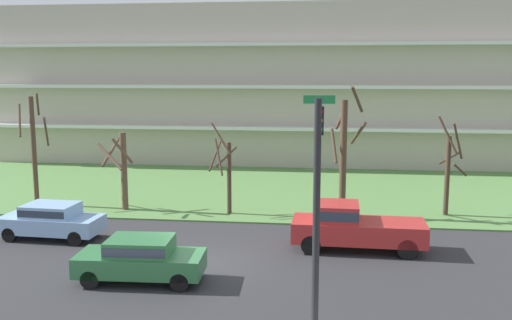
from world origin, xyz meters
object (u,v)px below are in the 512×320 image
object	(u,v)px
tree_far_left	(34,147)
traffic_signal_mast	(318,176)
tree_right	(344,153)
tree_far_right	(449,170)
tree_left	(122,168)
sedan_blue_center_right	(51,219)
pickup_red_near_left	(352,226)
sedan_green_center_left	(141,258)
tree_center	(227,171)

from	to	relation	value
tree_far_left	traffic_signal_mast	distance (m)	20.51
tree_right	tree_far_right	bearing A→B (deg)	7.57
tree_far_right	tree_left	bearing A→B (deg)	-177.13
tree_right	sedan_blue_center_right	world-z (taller)	tree_right
tree_left	tree_far_right	bearing A→B (deg)	2.87
pickup_red_near_left	traffic_signal_mast	world-z (taller)	traffic_signal_mast
tree_right	tree_far_left	bearing A→B (deg)	178.47
tree_far_right	sedan_green_center_left	size ratio (longest dim) A/B	1.15
tree_far_left	sedan_green_center_left	world-z (taller)	tree_far_left
tree_far_right	pickup_red_near_left	distance (m)	8.00
tree_left	sedan_green_center_left	distance (m)	10.68
tree_center	sedan_green_center_left	bearing A→B (deg)	-98.21
pickup_red_near_left	tree_far_left	bearing A→B (deg)	-17.36
tree_center	tree_far_right	bearing A→B (deg)	4.95
tree_far_right	traffic_signal_mast	size ratio (longest dim) A/B	0.77
traffic_signal_mast	tree_left	bearing A→B (deg)	128.85
tree_right	sedan_blue_center_right	distance (m)	14.14
sedan_blue_center_right	traffic_signal_mast	distance (m)	14.42
tree_far_left	sedan_blue_center_right	xyz separation A→B (m)	(3.77, -5.80, -2.40)
tree_left	traffic_signal_mast	xyz separation A→B (m)	(10.34, -12.84, 2.18)
tree_far_right	sedan_green_center_left	distance (m)	16.48
tree_far_left	traffic_signal_mast	xyz separation A→B (m)	(15.46, -13.43, 1.22)
tree_right	tree_left	bearing A→B (deg)	-179.29
tree_left	tree_right	xyz separation A→B (m)	(11.51, 0.14, 0.97)
tree_far_left	tree_center	xyz separation A→B (m)	(10.71, -0.71, -0.98)
tree_center	tree_far_right	world-z (taller)	tree_far_right
tree_far_left	tree_center	bearing A→B (deg)	-3.82
tree_left	tree_center	size ratio (longest dim) A/B	0.88
tree_far_left	tree_left	bearing A→B (deg)	-6.56
tree_center	traffic_signal_mast	world-z (taller)	traffic_signal_mast
tree_center	sedan_blue_center_right	size ratio (longest dim) A/B	1.06
pickup_red_near_left	traffic_signal_mast	bearing A→B (deg)	81.33
tree_right	traffic_signal_mast	bearing A→B (deg)	-95.16
tree_far_right	sedan_blue_center_right	bearing A→B (deg)	-161.53
tree_far_right	sedan_green_center_left	world-z (taller)	tree_far_right
sedan_blue_center_right	traffic_signal_mast	xyz separation A→B (m)	(11.69, -7.63, 3.62)
tree_left	traffic_signal_mast	bearing A→B (deg)	-51.15
tree_far_left	sedan_blue_center_right	bearing A→B (deg)	-56.96
traffic_signal_mast	tree_center	bearing A→B (deg)	110.48
tree_far_left	pickup_red_near_left	world-z (taller)	tree_far_left
tree_far_right	tree_right	bearing A→B (deg)	-172.43
tree_left	traffic_signal_mast	size ratio (longest dim) A/B	0.63
tree_far_left	tree_left	size ratio (longest dim) A/B	1.48
sedan_blue_center_right	tree_right	bearing A→B (deg)	-154.10
tree_right	pickup_red_near_left	xyz separation A→B (m)	(0.21, -5.35, -2.26)
tree_far_left	sedan_green_center_left	xyz separation A→B (m)	(9.33, -10.30, -2.40)
sedan_green_center_left	tree_center	bearing A→B (deg)	79.41
tree_far_left	tree_right	xyz separation A→B (m)	(16.63, -0.45, 0.01)
tree_far_right	traffic_signal_mast	xyz separation A→B (m)	(-6.43, -13.68, 2.07)
tree_right	traffic_signal_mast	distance (m)	13.09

